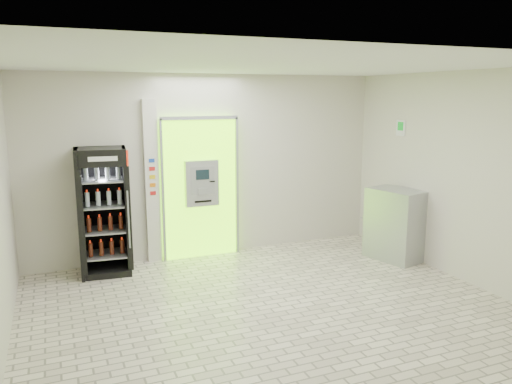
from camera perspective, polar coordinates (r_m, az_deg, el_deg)
ground at (r=6.48m, az=1.66°, el=-13.18°), size 6.00×6.00×0.00m
room_shell at (r=5.97m, az=1.76°, el=3.17°), size 6.00×6.00×6.00m
atm_assembly at (r=8.25m, az=-6.40°, el=0.57°), size 1.30×0.24×2.33m
pillar at (r=8.09m, az=-11.81°, el=1.13°), size 0.22×0.11×2.60m
beverage_cooler at (r=7.80m, az=-17.00°, el=-2.39°), size 0.77×0.72×1.90m
steel_cabinet at (r=8.48m, az=15.67°, el=-3.58°), size 0.79×0.99×1.16m
exit_sign at (r=8.70m, az=16.23°, el=7.05°), size 0.02×0.22×0.26m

